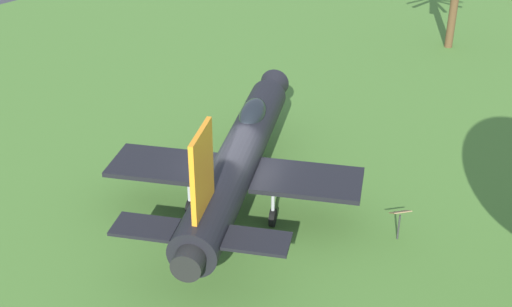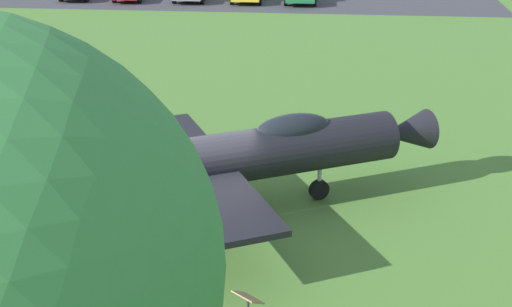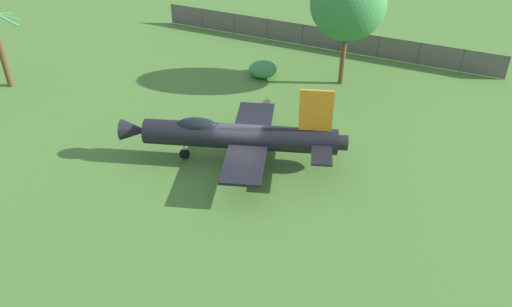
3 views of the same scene
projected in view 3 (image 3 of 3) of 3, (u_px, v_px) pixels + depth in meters
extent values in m
plane|color=#47722D|center=(240.00, 162.00, 30.15)|extent=(200.00, 200.00, 0.00)
cylinder|color=black|center=(240.00, 137.00, 29.19)|extent=(10.92, 3.38, 1.42)
cone|color=black|center=(135.00, 130.00, 29.75)|extent=(1.79, 1.48, 1.21)
cylinder|color=black|center=(342.00, 143.00, 28.67)|extent=(0.75, 0.95, 0.85)
ellipsoid|color=black|center=(197.00, 125.00, 29.07)|extent=(2.33, 1.29, 0.84)
cube|color=orange|center=(316.00, 111.00, 27.74)|extent=(1.80, 0.47, 2.40)
cube|color=black|center=(244.00, 165.00, 27.22)|extent=(2.73, 3.82, 0.16)
cube|color=black|center=(254.00, 118.00, 31.26)|extent=(2.73, 3.82, 0.16)
cube|color=black|center=(322.00, 156.00, 27.37)|extent=(1.41, 1.97, 0.10)
cube|color=black|center=(322.00, 124.00, 30.02)|extent=(1.41, 1.97, 0.10)
cylinder|color=#A5A8AD|center=(184.00, 145.00, 29.93)|extent=(0.12, 0.12, 1.28)
cylinder|color=black|center=(185.00, 154.00, 30.29)|extent=(0.62, 0.29, 0.60)
cylinder|color=#A5A8AD|center=(256.00, 164.00, 28.37)|extent=(0.12, 0.12, 1.28)
cylinder|color=black|center=(256.00, 173.00, 28.72)|extent=(0.62, 0.29, 0.60)
cylinder|color=#A5A8AD|center=(262.00, 136.00, 30.69)|extent=(0.12, 0.12, 1.28)
cylinder|color=black|center=(262.00, 145.00, 31.05)|extent=(0.62, 0.29, 0.60)
cylinder|color=brown|center=(343.00, 55.00, 37.30)|extent=(0.36, 0.36, 4.43)
ellipsoid|color=#387F3D|center=(348.00, 5.00, 35.26)|extent=(5.16, 4.58, 4.86)
cylinder|color=brown|center=(1.00, 51.00, 36.73)|extent=(0.43, 0.43, 5.32)
cube|color=#387F3D|center=(5.00, 18.00, 35.17)|extent=(1.87, 0.38, 0.97)
cube|color=#387F3D|center=(6.00, 16.00, 35.58)|extent=(1.47, 1.13, 0.89)
cube|color=#387F3D|center=(1.00, 13.00, 36.10)|extent=(0.27, 1.82, 0.64)
cylinder|color=#4C4238|center=(508.00, 68.00, 38.54)|extent=(0.08, 0.08, 1.85)
cylinder|color=#4C4238|center=(462.00, 61.00, 39.63)|extent=(0.08, 0.08, 1.85)
cylinder|color=#4C4238|center=(419.00, 54.00, 40.73)|extent=(0.08, 0.08, 1.85)
cylinder|color=#4C4238|center=(378.00, 47.00, 41.83)|extent=(0.08, 0.08, 1.85)
cylinder|color=#4C4238|center=(339.00, 41.00, 42.92)|extent=(0.08, 0.08, 1.85)
cylinder|color=#4C4238|center=(303.00, 35.00, 44.02)|extent=(0.08, 0.08, 1.85)
cylinder|color=#4C4238|center=(267.00, 29.00, 45.12)|extent=(0.08, 0.08, 1.85)
cylinder|color=#4C4238|center=(234.00, 24.00, 46.21)|extent=(0.08, 0.08, 1.85)
cylinder|color=#4C4238|center=(202.00, 18.00, 47.31)|extent=(0.08, 0.08, 1.85)
cylinder|color=#4C4238|center=(172.00, 13.00, 48.41)|extent=(0.08, 0.08, 1.85)
cylinder|color=#4C4238|center=(321.00, 27.00, 42.98)|extent=(28.64, 3.78, 0.05)
cube|color=#59544C|center=(321.00, 38.00, 43.47)|extent=(28.64, 3.75, 1.78)
ellipsoid|color=#387F3D|center=(263.00, 69.00, 39.23)|extent=(2.09, 2.17, 1.11)
cylinder|color=#333333|center=(267.00, 110.00, 34.30)|extent=(0.06, 0.06, 0.90)
cube|color=olive|center=(267.00, 102.00, 33.98)|extent=(0.67, 0.72, 0.25)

